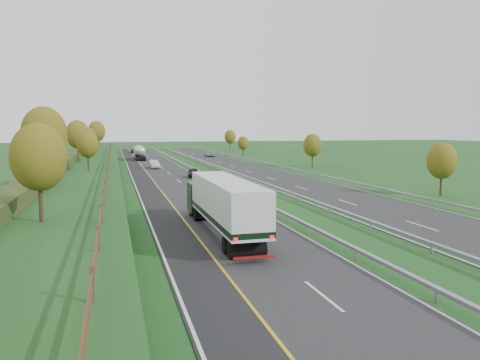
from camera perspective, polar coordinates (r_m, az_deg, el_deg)
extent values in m
plane|color=#184519|center=(76.75, -3.28, 0.62)|extent=(400.00, 400.00, 0.00)
cube|color=#232326|center=(80.47, -9.60, 0.82)|extent=(10.50, 200.00, 0.04)
cube|color=#232326|center=(83.68, 1.71, 1.11)|extent=(10.50, 200.00, 0.04)
cube|color=black|center=(80.20, -12.27, 0.75)|extent=(3.00, 200.00, 0.04)
cube|color=silver|center=(80.14, -13.20, 0.74)|extent=(0.15, 200.00, 0.01)
cube|color=gold|center=(80.28, -11.20, 0.80)|extent=(0.15, 200.00, 0.01)
cube|color=silver|center=(81.11, -6.05, 0.94)|extent=(0.15, 200.00, 0.01)
cube|color=silver|center=(82.36, -1.65, 1.05)|extent=(0.15, 200.00, 0.01)
cube|color=silver|center=(85.28, 4.96, 1.21)|extent=(0.15, 200.00, 0.01)
cube|color=silver|center=(22.10, 10.08, -13.69)|extent=(0.15, 4.00, 0.01)
cube|color=silver|center=(32.89, 1.08, -6.92)|extent=(0.15, 4.00, 0.01)
cube|color=silver|center=(39.11, 21.27, -5.22)|extent=(0.15, 4.00, 0.01)
cube|color=silver|center=(44.32, -3.28, -3.48)|extent=(0.15, 4.00, 0.01)
cube|color=silver|center=(49.10, 12.94, -2.67)|extent=(0.15, 4.00, 0.01)
cube|color=silver|center=(55.98, -5.82, -1.46)|extent=(0.15, 4.00, 0.01)
cube|color=silver|center=(59.84, 7.53, -0.98)|extent=(0.15, 4.00, 0.01)
cube|color=silver|center=(67.76, -7.47, -0.13)|extent=(0.15, 4.00, 0.01)
cube|color=silver|center=(70.98, 3.80, 0.20)|extent=(0.15, 4.00, 0.01)
cube|color=silver|center=(79.61, -8.64, 0.80)|extent=(0.15, 4.00, 0.01)
cube|color=silver|center=(82.37, 1.08, 1.05)|extent=(0.15, 4.00, 0.01)
cube|color=silver|center=(91.49, -9.50, 1.49)|extent=(0.15, 4.00, 0.01)
cube|color=silver|center=(93.91, -0.97, 1.70)|extent=(0.15, 4.00, 0.01)
cube|color=silver|center=(103.41, -10.17, 2.02)|extent=(0.15, 4.00, 0.01)
cube|color=silver|center=(105.55, -2.57, 2.20)|extent=(0.15, 4.00, 0.01)
cube|color=silver|center=(115.34, -10.69, 2.44)|extent=(0.15, 4.00, 0.01)
cube|color=silver|center=(117.26, -3.85, 2.60)|extent=(0.15, 4.00, 0.01)
cube|color=silver|center=(127.28, -11.12, 2.79)|extent=(0.15, 4.00, 0.01)
cube|color=silver|center=(129.03, -4.90, 2.93)|extent=(0.15, 4.00, 0.01)
cube|color=silver|center=(139.23, -11.48, 3.07)|extent=(0.15, 4.00, 0.01)
cube|color=silver|center=(140.83, -5.78, 3.20)|extent=(0.15, 4.00, 0.01)
cube|color=silver|center=(151.19, -11.78, 3.31)|extent=(0.15, 4.00, 0.01)
cube|color=silver|center=(152.67, -6.52, 3.43)|extent=(0.15, 4.00, 0.01)
cube|color=silver|center=(163.16, -12.03, 3.51)|extent=(0.15, 4.00, 0.01)
cube|color=silver|center=(164.53, -7.15, 3.62)|extent=(0.15, 4.00, 0.01)
cube|color=silver|center=(175.13, -12.25, 3.69)|extent=(0.15, 4.00, 0.01)
cube|color=silver|center=(176.41, -7.70, 3.79)|extent=(0.15, 4.00, 0.01)
cube|color=#184519|center=(80.18, -18.90, 1.25)|extent=(12.00, 200.00, 2.00)
cube|color=#263616|center=(80.23, -20.37, 2.31)|extent=(2.20, 180.00, 1.10)
cube|color=#422B19|center=(79.90, -15.72, 2.46)|extent=(0.08, 184.00, 0.10)
cube|color=#422B19|center=(79.88, -15.73, 2.74)|extent=(0.08, 184.00, 0.10)
cube|color=#422B19|center=(16.05, -17.56, -12.03)|extent=(0.12, 0.12, 1.20)
cube|color=#422B19|center=(22.31, -16.89, -6.84)|extent=(0.12, 0.12, 1.20)
cube|color=#422B19|center=(28.68, -16.53, -3.94)|extent=(0.12, 0.12, 1.20)
cube|color=#422B19|center=(35.10, -16.29, -2.09)|extent=(0.12, 0.12, 1.20)
cube|color=#422B19|center=(41.55, -16.13, -0.82)|extent=(0.12, 0.12, 1.20)
cube|color=#422B19|center=(48.00, -16.02, 0.11)|extent=(0.12, 0.12, 1.20)
cube|color=#422B19|center=(54.47, -15.93, 0.82)|extent=(0.12, 0.12, 1.20)
cube|color=#422B19|center=(60.95, -15.86, 1.38)|extent=(0.12, 0.12, 1.20)
cube|color=#422B19|center=(67.43, -15.80, 1.83)|extent=(0.12, 0.12, 1.20)
cube|color=#422B19|center=(73.91, -15.76, 2.20)|extent=(0.12, 0.12, 1.20)
cube|color=#422B19|center=(80.40, -15.72, 2.51)|extent=(0.12, 0.12, 1.20)
cube|color=#422B19|center=(86.89, -15.68, 2.78)|extent=(0.12, 0.12, 1.20)
cube|color=#422B19|center=(93.38, -15.65, 3.01)|extent=(0.12, 0.12, 1.20)
cube|color=#422B19|center=(99.87, -15.63, 3.21)|extent=(0.12, 0.12, 1.20)
cube|color=#422B19|center=(106.36, -15.61, 3.38)|extent=(0.12, 0.12, 1.20)
cube|color=#422B19|center=(112.85, -15.59, 3.54)|extent=(0.12, 0.12, 1.20)
cube|color=#422B19|center=(119.35, -15.57, 3.67)|extent=(0.12, 0.12, 1.20)
cube|color=#422B19|center=(125.84, -15.56, 3.80)|extent=(0.12, 0.12, 1.20)
cube|color=#422B19|center=(132.34, -15.54, 3.91)|extent=(0.12, 0.12, 1.20)
cube|color=#422B19|center=(138.83, -15.53, 4.01)|extent=(0.12, 0.12, 1.20)
cube|color=#422B19|center=(145.33, -15.52, 4.10)|extent=(0.12, 0.12, 1.20)
cube|color=#422B19|center=(151.82, -15.51, 4.19)|extent=(0.12, 0.12, 1.20)
cube|color=#422B19|center=(158.32, -15.50, 4.26)|extent=(0.12, 0.12, 1.20)
cube|color=#422B19|center=(164.82, -15.49, 4.34)|extent=(0.12, 0.12, 1.20)
cube|color=#422B19|center=(171.31, -15.48, 4.40)|extent=(0.12, 0.12, 1.20)
cube|color=#93969B|center=(81.16, -5.60, 1.35)|extent=(0.32, 200.00, 0.18)
cube|color=#93969B|center=(22.66, 22.85, -12.96)|extent=(0.10, 0.14, 0.56)
cube|color=#93969B|center=(28.23, 13.99, -8.85)|extent=(0.10, 0.14, 0.56)
cube|color=#93969B|center=(34.33, 8.27, -6.03)|extent=(0.10, 0.14, 0.56)
cube|color=#93969B|center=(40.72, 4.34, -4.03)|extent=(0.10, 0.14, 0.56)
cube|color=#93969B|center=(47.28, 1.51, -2.58)|extent=(0.10, 0.14, 0.56)
cube|color=#93969B|center=(53.95, -0.63, -1.47)|extent=(0.10, 0.14, 0.56)
cube|color=#93969B|center=(60.69, -2.29, -0.61)|extent=(0.10, 0.14, 0.56)
cube|color=#93969B|center=(67.49, -3.62, 0.08)|extent=(0.10, 0.14, 0.56)
cube|color=#93969B|center=(74.33, -4.70, 0.64)|extent=(0.10, 0.14, 0.56)
cube|color=#93969B|center=(81.19, -5.60, 1.11)|extent=(0.10, 0.14, 0.56)
cube|color=#93969B|center=(88.08, -6.36, 1.51)|extent=(0.10, 0.14, 0.56)
cube|color=#93969B|center=(94.98, -7.01, 1.84)|extent=(0.10, 0.14, 0.56)
cube|color=#93969B|center=(101.89, -7.57, 2.13)|extent=(0.10, 0.14, 0.56)
cube|color=#93969B|center=(108.82, -8.07, 2.39)|extent=(0.10, 0.14, 0.56)
cube|color=#93969B|center=(115.75, -8.50, 2.61)|extent=(0.10, 0.14, 0.56)
cube|color=#93969B|center=(122.70, -8.88, 2.81)|extent=(0.10, 0.14, 0.56)
cube|color=#93969B|center=(129.64, -9.22, 2.99)|extent=(0.10, 0.14, 0.56)
cube|color=#93969B|center=(136.60, -9.53, 3.15)|extent=(0.10, 0.14, 0.56)
cube|color=#93969B|center=(143.56, -9.81, 3.29)|extent=(0.10, 0.14, 0.56)
cube|color=#93969B|center=(150.52, -10.06, 3.42)|extent=(0.10, 0.14, 0.56)
cube|color=#93969B|center=(157.48, -10.29, 3.54)|extent=(0.10, 0.14, 0.56)
cube|color=#93969B|center=(164.45, -10.50, 3.64)|extent=(0.10, 0.14, 0.56)
cube|color=#93969B|center=(171.42, -10.70, 3.74)|extent=(0.10, 0.14, 0.56)
cube|color=#93969B|center=(178.40, -10.88, 3.84)|extent=(0.10, 0.14, 0.56)
cube|color=#93969B|center=(82.16, -2.09, 1.44)|extent=(0.32, 200.00, 0.18)
cube|color=#93969B|center=(30.98, 22.33, -7.79)|extent=(0.10, 0.14, 0.56)
cube|color=#93969B|center=(36.62, 15.64, -5.42)|extent=(0.10, 0.14, 0.56)
cube|color=#93969B|center=(42.67, 10.83, -3.65)|extent=(0.10, 0.14, 0.56)
cube|color=#93969B|center=(48.97, 7.24, -2.32)|extent=(0.10, 0.14, 0.56)
cube|color=#93969B|center=(55.44, 4.48, -1.28)|extent=(0.10, 0.14, 0.56)
cube|color=#93969B|center=(62.02, 2.31, -0.46)|extent=(0.10, 0.14, 0.56)
cube|color=#93969B|center=(68.69, 0.56, 0.20)|extent=(0.10, 0.14, 0.56)
cube|color=#93969B|center=(75.42, -0.89, 0.75)|extent=(0.10, 0.14, 0.56)
cube|color=#93969B|center=(82.19, -2.09, 1.20)|extent=(0.10, 0.14, 0.56)
cube|color=#93969B|center=(89.00, -3.11, 1.58)|extent=(0.10, 0.14, 0.56)
cube|color=#93969B|center=(95.83, -3.99, 1.91)|extent=(0.10, 0.14, 0.56)
cube|color=#93969B|center=(102.69, -4.75, 2.20)|extent=(0.10, 0.14, 0.56)
cube|color=#93969B|center=(109.56, -5.42, 2.45)|extent=(0.10, 0.14, 0.56)
cube|color=#93969B|center=(116.46, -6.00, 2.67)|extent=(0.10, 0.14, 0.56)
cube|color=#93969B|center=(123.36, -6.52, 2.86)|extent=(0.10, 0.14, 0.56)
cube|color=#93969B|center=(130.27, -6.99, 3.04)|extent=(0.10, 0.14, 0.56)
cube|color=#93969B|center=(137.19, -7.41, 3.19)|extent=(0.10, 0.14, 0.56)
cube|color=#93969B|center=(144.12, -7.79, 3.33)|extent=(0.10, 0.14, 0.56)
cube|color=#93969B|center=(151.06, -8.13, 3.46)|extent=(0.10, 0.14, 0.56)
cube|color=#93969B|center=(158.00, -8.45, 3.58)|extent=(0.10, 0.14, 0.56)
cube|color=#93969B|center=(164.95, -8.74, 3.68)|extent=(0.10, 0.14, 0.56)
cube|color=#93969B|center=(171.90, -9.00, 3.78)|extent=(0.10, 0.14, 0.56)
cube|color=#93969B|center=(178.85, -9.24, 3.87)|extent=(0.10, 0.14, 0.56)
cube|color=#93969B|center=(85.49, 5.44, 1.60)|extent=(0.32, 200.00, 0.18)
cube|color=#93969B|center=(48.78, 23.08, -2.81)|extent=(0.10, 0.14, 0.56)
cube|color=#93969B|center=(60.27, 14.84, -0.86)|extent=(0.10, 0.14, 0.56)
cube|color=#93969B|center=(72.64, 9.32, 0.45)|extent=(0.10, 0.14, 0.56)
cube|color=#93969B|center=(85.52, 5.44, 1.37)|extent=(0.10, 0.14, 0.56)
cube|color=#93969B|center=(98.70, 2.58, 2.05)|extent=(0.10, 0.14, 0.56)
cube|color=#93969B|center=(112.08, 0.39, 2.56)|extent=(0.10, 0.14, 0.56)
cube|color=#93969B|center=(125.60, -1.33, 2.96)|extent=(0.10, 0.14, 0.56)
cube|color=#93969B|center=(139.21, -2.71, 3.28)|extent=(0.10, 0.14, 0.56)
cube|color=#93969B|center=(152.90, -3.85, 3.54)|extent=(0.10, 0.14, 0.56)
cube|color=#93969B|center=(166.63, -4.80, 3.76)|extent=(0.10, 0.14, 0.56)
cube|color=#93969B|center=(180.41, -5.60, 3.94)|extent=(0.10, 0.14, 0.56)
cylinder|color=#2D2116|center=(30.36, -23.12, -2.45)|extent=(0.24, 0.24, 2.43)
ellipsoid|color=#574C13|center=(30.09, -23.34, 2.58)|extent=(3.24, 3.24, 4.05)
cylinder|color=#2D2116|center=(48.32, -22.59, 1.07)|extent=(0.24, 0.24, 3.15)
ellipsoid|color=#574C13|center=(48.15, -22.76, 5.18)|extent=(4.20, 4.20, 5.25)
cylinder|color=#2D2116|center=(65.97, -18.00, 2.08)|extent=(0.24, 0.24, 2.16)
ellipsoid|color=#574C13|center=(65.86, -18.07, 4.15)|extent=(2.88, 2.88, 3.60)
cylinder|color=#2D2116|center=(84.04, -19.13, 3.13)|extent=(0.24, 0.24, 2.88)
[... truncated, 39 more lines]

